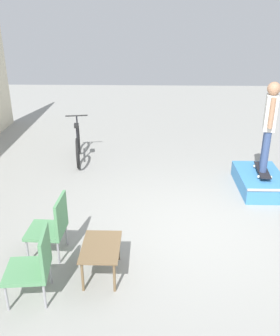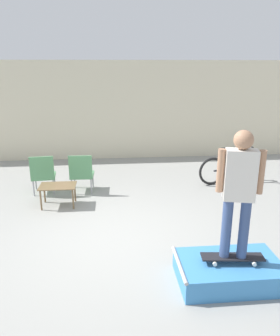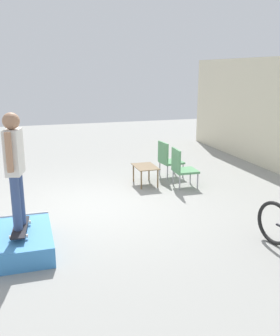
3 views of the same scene
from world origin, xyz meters
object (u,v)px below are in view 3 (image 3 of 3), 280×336
Objects in this scene: patio_chair_right at (182,167)px; person_skater at (15,162)px; coffee_table at (145,169)px; skateboard_on_ramp at (20,227)px; patio_chair_left at (168,158)px; skate_ramp_box at (24,241)px.

person_skater is at bearing 124.49° from patio_chair_right.
patio_chair_right is (0.44, 0.74, 0.10)m from coffee_table.
skateboard_on_ramp is 4.75m from patio_chair_left.
patio_chair_right is (0.87, -0.00, 0.00)m from patio_chair_left.
patio_chair_left reaches higher than coffee_table.
person_skater reaches higher than coffee_table.
patio_chair_left is (-0.43, 0.74, 0.10)m from coffee_table.
person_skater is 1.85× the size of patio_chair_left.
patio_chair_left is at bearing 2.24° from patio_chair_right.
patio_chair_left is (-3.12, 3.58, -0.91)m from person_skater.
person_skater is at bearing -46.48° from coffee_table.
patio_chair_left reaches higher than skate_ramp_box.
patio_chair_left is at bearing 136.64° from skateboard_on_ramp.
person_skater is 4.84m from patio_chair_left.
patio_chair_left and patio_chair_right have the same top height.
patio_chair_right is (-2.25, 3.58, 0.10)m from skateboard_on_ramp.
skate_ramp_box is 1.53× the size of patio_chair_right.
patio_chair_right is at bearing 127.74° from skateboard_on_ramp.
skate_ramp_box is 4.21m from patio_chair_right.
coffee_table is at bearing 146.49° from person_skater.
person_skater reaches higher than skateboard_on_ramp.
skate_ramp_box is at bearing 125.34° from patio_chair_left.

